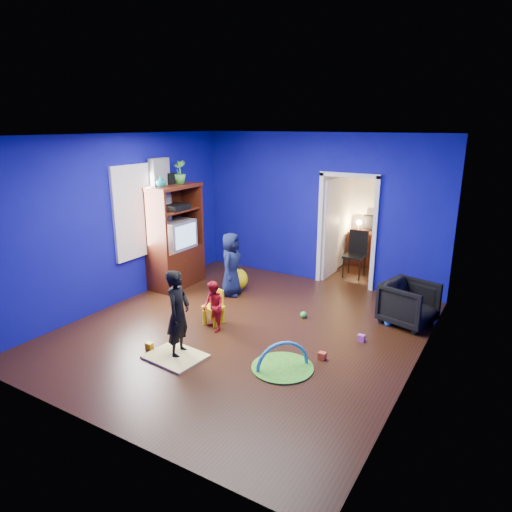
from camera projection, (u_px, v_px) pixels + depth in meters
The scene contains 33 objects.
floor at pixel (244, 330), 7.00m from camera, with size 5.00×5.50×0.01m, color black.
ceiling at pixel (242, 135), 6.19m from camera, with size 5.00×5.50×0.01m, color white.
wall_back at pixel (319, 209), 8.86m from camera, with size 5.00×0.02×2.90m, color #0C0B7F.
wall_front at pixel (88, 299), 4.33m from camera, with size 5.00×0.02×2.90m, color #0C0B7F.
wall_left at pixel (120, 220), 7.83m from camera, with size 0.02×5.50×2.90m, color #0C0B7F.
wall_right at pixel (422, 265), 5.37m from camera, with size 0.02×5.50×2.90m, color #0C0B7F.
alcove at pixel (362, 215), 9.35m from camera, with size 1.00×1.75×2.50m, color silver, non-canonical shape.
armchair at pixel (409, 303), 7.14m from camera, with size 0.73×0.75×0.68m, color black.
child_black at pixel (178, 314), 6.10m from camera, with size 0.44×0.29×1.21m, color black.
child_navy at pixel (231, 264), 8.29m from camera, with size 0.57×0.37×1.18m, color #0E1536.
toddler_red at pixel (213, 307), 6.89m from camera, with size 0.38×0.29×0.78m, color red.
vase at pixel (161, 181), 8.15m from camera, with size 0.19×0.19×0.19m, color #0D596E.
potted_plant at pixel (179, 172), 8.54m from camera, with size 0.24×0.24×0.43m, color #3A8C33.
tv_armoire at pixel (175, 236), 8.70m from camera, with size 0.58×1.14×1.96m, color #371109.
crt_tv at pixel (176, 234), 8.67m from camera, with size 0.46×0.70×0.54m, color silver.
yellow_blanket at pixel (175, 356), 6.18m from camera, with size 0.75×0.60×0.03m, color #F2E07A.
hopper_ball at pixel (236, 279), 8.62m from camera, with size 0.44×0.44×0.44m, color yellow.
kid_chair at pixel (213, 309), 7.17m from camera, with size 0.28×0.28×0.50m, color yellow.
play_mat at pixel (282, 367), 5.91m from camera, with size 0.81×0.81×0.02m, color green.
toy_arch at pixel (282, 367), 5.91m from camera, with size 0.73×0.73×0.05m, color #3F8CD8.
window_left at pixel (135, 211), 8.08m from camera, with size 0.03×0.95×1.55m, color white.
curtain at pixel (162, 223), 8.56m from camera, with size 0.14×0.42×2.40m, color slate.
doorway at pixel (347, 233), 8.68m from camera, with size 1.16×0.10×2.10m, color white.
study_desk at pixel (369, 249), 10.12m from camera, with size 0.88×0.44×0.75m, color #3D140A.
desk_monitor at pixel (372, 222), 10.05m from camera, with size 0.40×0.05×0.32m, color black.
desk_lamp at pixel (359, 222), 10.15m from camera, with size 0.14×0.14×0.14m, color #FFD88C.
folding_chair at pixel (355, 255), 9.30m from camera, with size 0.40×0.40×0.92m, color black.
book_shelf at pixel (376, 174), 9.75m from camera, with size 0.88×0.24×0.04m, color white.
toy_0 at pixel (322, 356), 6.12m from camera, with size 0.10×0.08×0.10m, color #D54623.
toy_1 at pixel (388, 322), 7.14m from camera, with size 0.11×0.11×0.11m, color blue.
toy_2 at pixel (149, 346), 6.40m from camera, with size 0.10×0.08×0.10m, color #EBAF0C.
toy_3 at pixel (303, 314), 7.43m from camera, with size 0.11×0.11×0.11m, color green.
toy_4 at pixel (361, 338), 6.63m from camera, with size 0.10×0.08×0.10m, color #C84BAC.
Camera 1 is at (3.44, -5.40, 3.06)m, focal length 32.00 mm.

